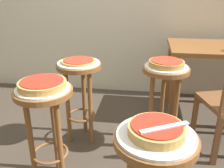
{
  "coord_description": "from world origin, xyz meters",
  "views": [
    {
      "loc": [
        0.3,
        -1.38,
        1.31
      ],
      "look_at": [
        0.06,
        0.24,
        0.64
      ],
      "focal_mm": 39.49,
      "sensor_mm": 36.0,
      "label": 1
    }
  ],
  "objects_px": {
    "pizza_rear": "(167,63)",
    "dining_table": "(213,59)",
    "stool_middle": "(46,117)",
    "pizza_leftside": "(79,61)",
    "pizza_foreground": "(157,130)",
    "pizza_middle": "(42,84)",
    "pizza_server_knife": "(165,127)",
    "serving_plate_leftside": "(79,63)",
    "serving_plate_middle": "(43,88)",
    "stool_leftside": "(80,86)",
    "serving_plate_rear": "(166,67)",
    "serving_plate_foreground": "(156,135)",
    "stool_rear": "(164,90)"
  },
  "relations": [
    {
      "from": "pizza_rear",
      "to": "dining_table",
      "type": "xyz_separation_m",
      "value": [
        0.51,
        0.66,
        -0.13
      ]
    },
    {
      "from": "stool_middle",
      "to": "pizza_leftside",
      "type": "distance_m",
      "value": 0.59
    },
    {
      "from": "pizza_foreground",
      "to": "pizza_middle",
      "type": "relative_size",
      "value": 0.83
    },
    {
      "from": "pizza_middle",
      "to": "pizza_rear",
      "type": "relative_size",
      "value": 1.08
    },
    {
      "from": "pizza_leftside",
      "to": "pizza_server_knife",
      "type": "xyz_separation_m",
      "value": [
        0.63,
        -0.97,
        0.04
      ]
    },
    {
      "from": "pizza_rear",
      "to": "pizza_server_knife",
      "type": "distance_m",
      "value": 0.97
    },
    {
      "from": "pizza_middle",
      "to": "pizza_leftside",
      "type": "distance_m",
      "value": 0.55
    },
    {
      "from": "serving_plate_leftside",
      "to": "dining_table",
      "type": "distance_m",
      "value": 1.38
    },
    {
      "from": "pizza_leftside",
      "to": "dining_table",
      "type": "xyz_separation_m",
      "value": [
        1.2,
        0.66,
        -0.12
      ]
    },
    {
      "from": "pizza_leftside",
      "to": "pizza_rear",
      "type": "relative_size",
      "value": 1.01
    },
    {
      "from": "pizza_foreground",
      "to": "pizza_rear",
      "type": "xyz_separation_m",
      "value": [
        0.09,
        0.95,
        0.0
      ]
    },
    {
      "from": "pizza_server_knife",
      "to": "pizza_foreground",
      "type": "bearing_deg",
      "value": 118.51
    },
    {
      "from": "serving_plate_middle",
      "to": "stool_leftside",
      "type": "height_order",
      "value": "serving_plate_middle"
    },
    {
      "from": "serving_plate_rear",
      "to": "serving_plate_middle",
      "type": "bearing_deg",
      "value": -144.77
    },
    {
      "from": "serving_plate_leftside",
      "to": "serving_plate_rear",
      "type": "distance_m",
      "value": 0.7
    },
    {
      "from": "serving_plate_foreground",
      "to": "serving_plate_rear",
      "type": "bearing_deg",
      "value": 84.34
    },
    {
      "from": "pizza_middle",
      "to": "stool_rear",
      "type": "height_order",
      "value": "pizza_middle"
    },
    {
      "from": "stool_middle",
      "to": "stool_rear",
      "type": "distance_m",
      "value": 0.94
    },
    {
      "from": "pizza_foreground",
      "to": "pizza_middle",
      "type": "bearing_deg",
      "value": 148.84
    },
    {
      "from": "pizza_foreground",
      "to": "pizza_server_knife",
      "type": "height_order",
      "value": "pizza_server_knife"
    },
    {
      "from": "serving_plate_foreground",
      "to": "stool_leftside",
      "type": "relative_size",
      "value": 0.48
    },
    {
      "from": "pizza_foreground",
      "to": "pizza_rear",
      "type": "bearing_deg",
      "value": 84.34
    },
    {
      "from": "pizza_foreground",
      "to": "pizza_leftside",
      "type": "xyz_separation_m",
      "value": [
        -0.6,
        0.95,
        -0.01
      ]
    },
    {
      "from": "stool_middle",
      "to": "serving_plate_middle",
      "type": "xyz_separation_m",
      "value": [
        0.0,
        0.0,
        0.2
      ]
    },
    {
      "from": "serving_plate_foreground",
      "to": "serving_plate_rear",
      "type": "relative_size",
      "value": 1.01
    },
    {
      "from": "serving_plate_leftside",
      "to": "serving_plate_middle",
      "type": "bearing_deg",
      "value": -97.91
    },
    {
      "from": "stool_rear",
      "to": "dining_table",
      "type": "bearing_deg",
      "value": 52.31
    },
    {
      "from": "serving_plate_foreground",
      "to": "serving_plate_leftside",
      "type": "distance_m",
      "value": 1.12
    },
    {
      "from": "serving_plate_middle",
      "to": "pizza_leftside",
      "type": "height_order",
      "value": "pizza_leftside"
    },
    {
      "from": "stool_middle",
      "to": "serving_plate_leftside",
      "type": "height_order",
      "value": "serving_plate_leftside"
    },
    {
      "from": "pizza_server_knife",
      "to": "stool_middle",
      "type": "bearing_deg",
      "value": 120.93
    },
    {
      "from": "stool_leftside",
      "to": "pizza_server_knife",
      "type": "relative_size",
      "value": 3.23
    },
    {
      "from": "serving_plate_middle",
      "to": "pizza_server_knife",
      "type": "bearing_deg",
      "value": -31.27
    },
    {
      "from": "pizza_middle",
      "to": "stool_rear",
      "type": "relative_size",
      "value": 0.41
    },
    {
      "from": "serving_plate_foreground",
      "to": "pizza_foreground",
      "type": "xyz_separation_m",
      "value": [
        0.0,
        -0.0,
        0.03
      ]
    },
    {
      "from": "serving_plate_middle",
      "to": "pizza_rear",
      "type": "xyz_separation_m",
      "value": [
        0.77,
        0.54,
        0.03
      ]
    },
    {
      "from": "serving_plate_foreground",
      "to": "pizza_middle",
      "type": "height_order",
      "value": "pizza_middle"
    },
    {
      "from": "pizza_middle",
      "to": "serving_plate_rear",
      "type": "height_order",
      "value": "pizza_middle"
    },
    {
      "from": "serving_plate_leftside",
      "to": "pizza_middle",
      "type": "bearing_deg",
      "value": -97.91
    },
    {
      "from": "pizza_foreground",
      "to": "stool_rear",
      "type": "bearing_deg",
      "value": 84.34
    },
    {
      "from": "serving_plate_middle",
      "to": "stool_leftside",
      "type": "distance_m",
      "value": 0.58
    },
    {
      "from": "serving_plate_rear",
      "to": "dining_table",
      "type": "distance_m",
      "value": 0.84
    },
    {
      "from": "pizza_leftside",
      "to": "pizza_foreground",
      "type": "bearing_deg",
      "value": -57.65
    },
    {
      "from": "serving_plate_foreground",
      "to": "dining_table",
      "type": "xyz_separation_m",
      "value": [
        0.6,
        1.61,
        -0.11
      ]
    },
    {
      "from": "pizza_middle",
      "to": "pizza_rear",
      "type": "bearing_deg",
      "value": 35.23
    },
    {
      "from": "stool_middle",
      "to": "stool_rear",
      "type": "relative_size",
      "value": 1.0
    },
    {
      "from": "stool_middle",
      "to": "stool_leftside",
      "type": "relative_size",
      "value": 1.0
    },
    {
      "from": "pizza_foreground",
      "to": "stool_middle",
      "type": "distance_m",
      "value": 0.82
    },
    {
      "from": "stool_middle",
      "to": "serving_plate_middle",
      "type": "bearing_deg",
      "value": 14.04
    },
    {
      "from": "serving_plate_foreground",
      "to": "serving_plate_middle",
      "type": "relative_size",
      "value": 1.02
    }
  ]
}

